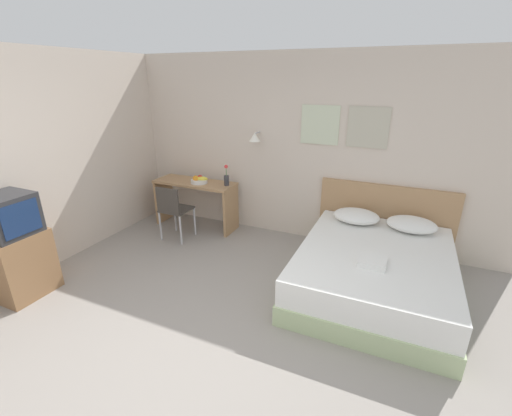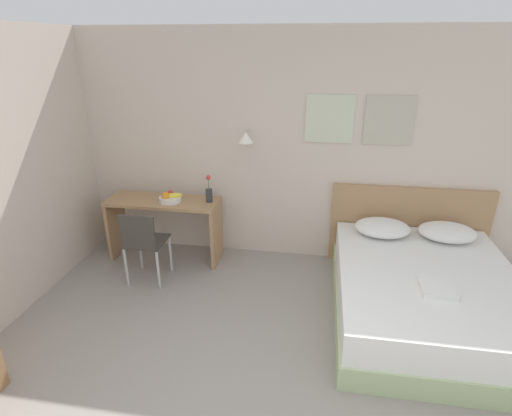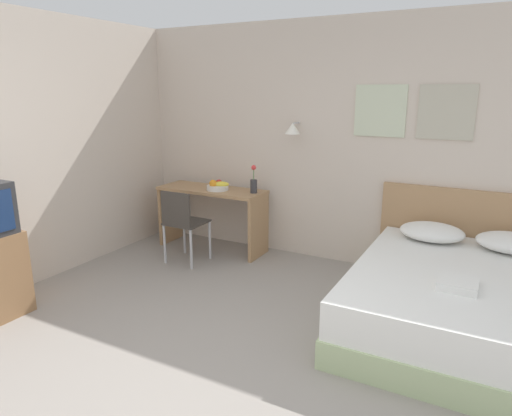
{
  "view_description": "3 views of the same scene",
  "coord_description": "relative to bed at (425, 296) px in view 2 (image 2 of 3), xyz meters",
  "views": [
    {
      "loc": [
        1.48,
        -1.9,
        2.31
      ],
      "look_at": [
        -0.27,
        2.04,
        0.66
      ],
      "focal_mm": 24.0,
      "sensor_mm": 36.0,
      "label": 1
    },
    {
      "loc": [
        0.27,
        -1.67,
        2.46
      ],
      "look_at": [
        -0.33,
        1.96,
        0.94
      ],
      "focal_mm": 28.0,
      "sensor_mm": 36.0,
      "label": 2
    },
    {
      "loc": [
        1.48,
        -2.0,
        1.91
      ],
      "look_at": [
        -0.4,
        1.49,
        0.88
      ],
      "focal_mm": 32.0,
      "sensor_mm": 36.0,
      "label": 3
    }
  ],
  "objects": [
    {
      "name": "wall_back",
      "position": [
        -1.33,
        1.12,
        1.08
      ],
      "size": [
        5.86,
        0.31,
        2.65
      ],
      "color": "beige",
      "rests_on": "ground_plane"
    },
    {
      "name": "bed",
      "position": [
        0.0,
        0.0,
        0.0
      ],
      "size": [
        1.65,
        2.05,
        0.51
      ],
      "color": "#B2C693",
      "rests_on": "ground_plane"
    },
    {
      "name": "headboard",
      "position": [
        0.0,
        1.06,
        0.23
      ],
      "size": [
        1.77,
        0.06,
        0.97
      ],
      "color": "#A87F56",
      "rests_on": "ground_plane"
    },
    {
      "name": "pillow_left",
      "position": [
        -0.34,
        0.75,
        0.34
      ],
      "size": [
        0.59,
        0.46,
        0.16
      ],
      "color": "white",
      "rests_on": "bed"
    },
    {
      "name": "pillow_right",
      "position": [
        0.34,
        0.75,
        0.34
      ],
      "size": [
        0.59,
        0.46,
        0.16
      ],
      "color": "white",
      "rests_on": "bed"
    },
    {
      "name": "folded_towel_near_foot",
      "position": [
        -0.01,
        -0.31,
        0.29
      ],
      "size": [
        0.28,
        0.28,
        0.06
      ],
      "color": "white",
      "rests_on": "bed"
    },
    {
      "name": "desk",
      "position": [
        -2.86,
        0.76,
        0.28
      ],
      "size": [
        1.32,
        0.48,
        0.76
      ],
      "color": "#A87F56",
      "rests_on": "ground_plane"
    },
    {
      "name": "desk_chair",
      "position": [
        -2.87,
        0.18,
        0.25
      ],
      "size": [
        0.41,
        0.41,
        0.84
      ],
      "color": "#3D3833",
      "rests_on": "ground_plane"
    },
    {
      "name": "fruit_bowl",
      "position": [
        -2.75,
        0.73,
        0.55
      ],
      "size": [
        0.28,
        0.26,
        0.13
      ],
      "color": "silver",
      "rests_on": "desk"
    },
    {
      "name": "flower_vase",
      "position": [
        -2.3,
        0.79,
        0.62
      ],
      "size": [
        0.08,
        0.08,
        0.32
      ],
      "color": "#333338",
      "rests_on": "desk"
    }
  ]
}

